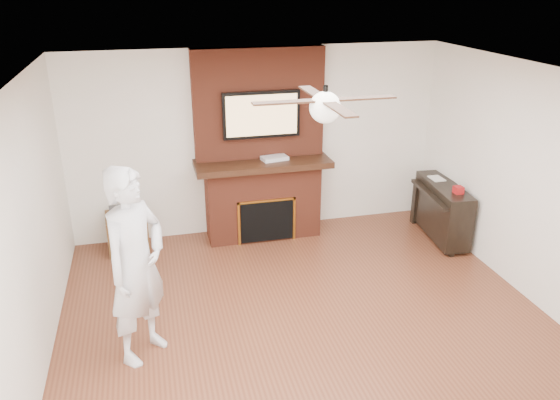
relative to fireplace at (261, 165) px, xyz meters
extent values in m
cube|color=#5B2D1A|center=(0.00, -2.55, -1.09)|extent=(5.36, 5.86, 0.18)
cube|color=white|center=(0.00, -2.55, 1.59)|extent=(5.36, 5.86, 0.18)
cube|color=white|center=(0.00, 0.29, 0.25)|extent=(5.36, 0.18, 2.50)
cube|color=white|center=(-2.59, -2.55, 0.25)|extent=(0.18, 5.86, 2.50)
cube|color=maroon|center=(0.00, -0.05, -0.50)|extent=(1.50, 0.50, 1.00)
cube|color=black|center=(0.00, -0.08, 0.04)|extent=(1.78, 0.64, 0.08)
cube|color=maroon|center=(0.00, 0.10, 0.79)|extent=(1.70, 0.20, 1.42)
cube|color=black|center=(0.00, -0.30, -0.69)|extent=(0.70, 0.06, 0.55)
cube|color=#BF8C2D|center=(0.00, -0.31, -0.40)|extent=(0.78, 0.02, 0.03)
cube|color=#BF8C2D|center=(-0.38, -0.31, -0.69)|extent=(0.03, 0.02, 0.61)
cube|color=#BF8C2D|center=(0.38, -0.31, -0.69)|extent=(0.03, 0.02, 0.61)
cube|color=black|center=(0.00, -0.04, 0.68)|extent=(1.00, 0.07, 0.60)
cube|color=#DBB174|center=(0.00, -0.08, 0.68)|extent=(0.92, 0.01, 0.52)
cylinder|color=black|center=(0.00, -2.55, 1.43)|extent=(0.04, 0.04, 0.14)
sphere|color=white|center=(0.00, -2.55, 1.32)|extent=(0.26, 0.26, 0.26)
cube|color=black|center=(0.33, -2.55, 1.38)|extent=(0.55, 0.11, 0.01)
cube|color=black|center=(0.00, -2.22, 1.38)|extent=(0.11, 0.55, 0.01)
cube|color=black|center=(-0.33, -2.55, 1.38)|extent=(0.55, 0.11, 0.01)
cube|color=black|center=(0.00, -2.88, 1.38)|extent=(0.11, 0.55, 0.01)
imported|color=silver|center=(-1.63, -2.30, -0.06)|extent=(0.79, 0.81, 1.86)
cube|color=#533517|center=(-1.80, -0.07, -0.75)|extent=(0.54, 0.54, 0.48)
cube|color=#323134|center=(-1.80, -0.07, -0.46)|extent=(0.41, 0.34, 0.10)
cube|color=black|center=(2.32, -0.73, -0.59)|extent=(0.46, 1.20, 0.72)
cube|color=black|center=(2.19, -1.26, -0.68)|extent=(0.05, 0.09, 0.63)
cube|color=black|center=(2.19, -0.21, -0.68)|extent=(0.05, 0.09, 0.63)
cube|color=black|center=(2.12, -0.73, -0.35)|extent=(0.24, 1.09, 0.05)
cube|color=silver|center=(2.32, -0.51, -0.22)|extent=(0.16, 0.23, 0.01)
cube|color=#AD1517|center=(2.32, -1.05, -0.18)|extent=(0.11, 0.11, 0.09)
cube|color=silver|center=(0.16, -0.10, 0.11)|extent=(0.37, 0.25, 0.05)
cylinder|color=#E1511A|center=(-0.19, -0.16, -0.94)|extent=(0.07, 0.07, 0.10)
cylinder|color=#538836|center=(0.01, -0.23, -0.95)|extent=(0.08, 0.08, 0.08)
cylinder|color=beige|center=(0.04, -0.23, -0.95)|extent=(0.08, 0.08, 0.10)
cylinder|color=#325296|center=(0.17, -0.25, -0.95)|extent=(0.06, 0.06, 0.08)
cylinder|color=#CF4C18|center=(-0.19, -0.16, -0.94)|extent=(0.07, 0.07, 0.10)
camera|label=1|loc=(-1.42, -6.73, 2.32)|focal=35.00mm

